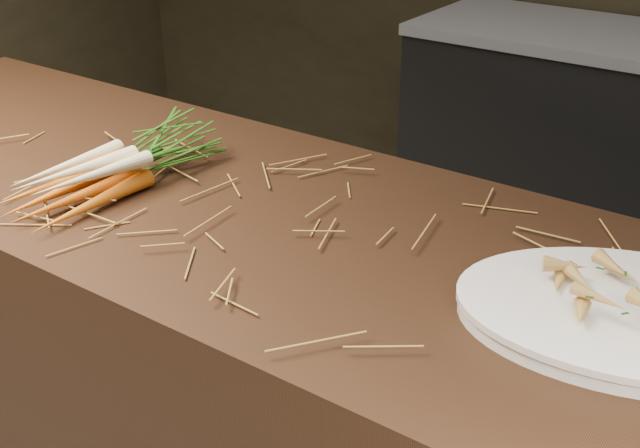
# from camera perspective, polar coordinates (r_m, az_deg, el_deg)

# --- Properties ---
(main_counter) EXTENTS (2.40, 0.70, 0.90)m
(main_counter) POSITION_cam_1_polar(r_m,az_deg,el_deg) (1.67, -4.31, -12.85)
(main_counter) COLOR black
(main_counter) RESTS_ON ground
(straw_bedding) EXTENTS (1.40, 0.60, 0.02)m
(straw_bedding) POSITION_cam_1_polar(r_m,az_deg,el_deg) (1.42, -4.95, 1.52)
(straw_bedding) COLOR #A96D2B
(straw_bedding) RESTS_ON main_counter
(root_veg_bunch) EXTENTS (0.18, 0.49, 0.09)m
(root_veg_bunch) POSITION_cam_1_polar(r_m,az_deg,el_deg) (1.54, -12.62, 4.60)
(root_veg_bunch) COLOR #CC6C20
(root_veg_bunch) RESTS_ON main_counter
(serving_platter) EXTENTS (0.56, 0.47, 0.03)m
(serving_platter) POSITION_cam_1_polar(r_m,az_deg,el_deg) (1.17, 21.57, -6.30)
(serving_platter) COLOR white
(serving_platter) RESTS_ON main_counter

